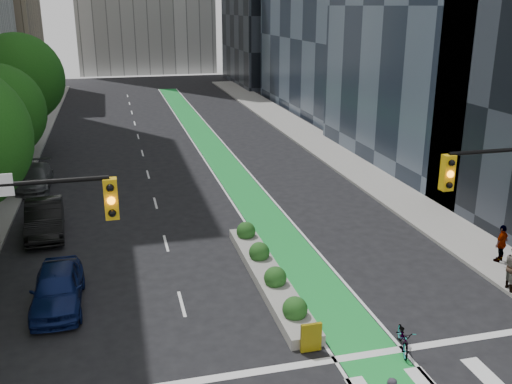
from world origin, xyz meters
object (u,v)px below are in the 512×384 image
median_planter (268,273)px  parked_car_left_mid (45,218)px  parked_car_left_far (34,177)px  parked_car_left_near (57,288)px  bicycle (403,338)px  pedestrian_far (502,243)px

median_planter → parked_car_left_mid: parked_car_left_mid is taller
parked_car_left_mid → parked_car_left_far: parked_car_left_mid is taller
median_planter → parked_car_left_near: size_ratio=2.28×
median_planter → bicycle: (3.00, -5.84, 0.07)m
median_planter → parked_car_left_far: bearing=124.4°
pedestrian_far → parked_car_left_mid: bearing=-51.8°
parked_car_left_mid → bicycle: bearing=-51.6°
bicycle → parked_car_left_far: (-13.70, 21.48, 0.26)m
median_planter → parked_car_left_near: (-8.20, -0.06, 0.39)m
parked_car_left_mid → parked_car_left_far: size_ratio=1.04×
bicycle → pedestrian_far: bearing=52.8°
parked_car_left_far → pedestrian_far: bearing=-38.3°
bicycle → parked_car_left_mid: parked_car_left_mid is taller
bicycle → parked_car_left_near: (-11.20, 5.77, 0.33)m
bicycle → pedestrian_far: (7.25, 4.88, 0.55)m
median_planter → pedestrian_far: size_ratio=6.08×
bicycle → pedestrian_far: 8.76m
bicycle → parked_car_left_mid: (-12.34, 13.49, 0.38)m
parked_car_left_far → bicycle: bearing=-57.4°
parked_car_left_near → parked_car_left_mid: (-1.14, 7.71, 0.06)m
parked_car_left_far → pedestrian_far: size_ratio=2.85×
bicycle → parked_car_left_near: 12.60m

